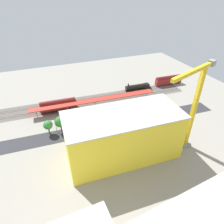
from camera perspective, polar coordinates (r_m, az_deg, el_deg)
The scene contains 26 objects.
ground_plane at distance 97.28m, azimuth -1.58°, elevation -2.89°, with size 179.26×179.26×0.00m, color gray.
rail_bed at distance 115.59m, azimuth -5.45°, elevation 3.26°, with size 112.04×13.63×0.01m, color #5B544C.
street_asphalt at distance 94.68m, azimuth -0.87°, elevation -4.03°, with size 112.04×9.00×0.01m, color #2D2D33.
track_rails at distance 115.50m, azimuth -5.45°, elevation 3.34°, with size 111.93×12.23×0.12m.
platform_canopy_near at distance 107.62m, azimuth -4.79°, elevation 3.45°, with size 67.96×7.56×4.40m.
locomotive at distance 127.54m, azimuth 7.57°, elevation 7.06°, with size 17.24×3.69×5.29m.
passenger_coach at distance 138.34m, azimuth 15.83°, elevation 8.81°, with size 18.55×3.71×6.13m.
freight_coach_far at distance 108.74m, azimuth -15.11°, elevation 2.05°, with size 19.10×3.86×6.02m.
parked_car_0 at distance 102.28m, azimuth 13.80°, elevation -1.44°, with size 4.34×2.05×1.77m.
parked_car_1 at distance 98.18m, azimuth 9.79°, elevation -2.52°, with size 4.80×2.03×1.71m.
parked_car_2 at distance 95.84m, azimuth 6.02°, elevation -3.19°, with size 4.85×2.08×1.55m.
parked_car_3 at distance 93.39m, azimuth 2.09°, elevation -4.06°, with size 4.14×2.12×1.68m.
parked_car_4 at distance 90.50m, azimuth -1.91°, elevation -5.44°, with size 4.60×1.96×1.72m.
parked_car_5 at distance 89.24m, azimuth -6.36°, elevation -6.30°, with size 4.18×2.09×1.73m.
parked_car_6 at distance 88.79m, azimuth -10.84°, elevation -7.00°, with size 4.66×2.12×1.71m.
construction_building at distance 74.73m, azimuth 3.11°, elevation -6.80°, with size 41.53×18.10×18.39m, color yellow.
construction_roof_slab at distance 69.11m, azimuth 3.34°, elevation -0.79°, with size 42.13×18.70×0.40m, color #B7B2A8.
tower_crane at distance 77.34m, azimuth 22.20°, elevation 2.19°, with size 23.16×9.65×35.19m.
box_truck_0 at distance 91.35m, azimuth -0.26°, elevation -4.21°, with size 9.70×3.01×3.57m.
box_truck_1 at distance 94.99m, azimuth 6.61°, elevation -2.93°, with size 9.52×2.60×3.21m.
street_tree_0 at distance 93.85m, azimuth -5.17°, elevation -1.00°, with size 6.31×6.31×7.91m.
street_tree_1 at distance 108.59m, azimuth 13.46°, elevation 3.35°, with size 5.60×5.60×7.74m.
street_tree_2 at distance 91.95m, azimuth -17.84°, elevation -3.56°, with size 4.08×4.08×6.71m.
street_tree_3 at distance 102.24m, azimuth 8.89°, elevation 2.35°, with size 5.86×5.86×8.52m.
street_tree_4 at distance 91.57m, azimuth -14.58°, elevation -2.74°, with size 4.99×4.99×7.64m.
traffic_light at distance 92.19m, azimuth -15.83°, elevation -3.23°, with size 0.50×0.36×6.66m.
Camera 1 is at (26.25, 74.45, 56.85)m, focal length 32.02 mm.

